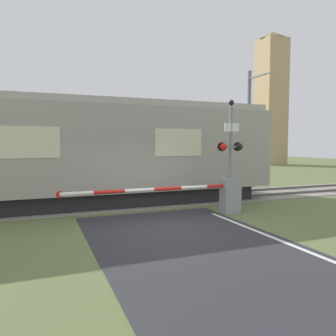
# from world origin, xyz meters

# --- Properties ---
(ground_plane) EXTENTS (80.00, 80.00, 0.00)m
(ground_plane) POSITION_xyz_m (0.00, 0.00, 0.00)
(ground_plane) COLOR #5B6B3D
(track_bed) EXTENTS (36.00, 3.20, 0.13)m
(track_bed) POSITION_xyz_m (0.00, 4.06, 0.02)
(track_bed) COLOR gray
(track_bed) RESTS_ON ground_plane
(train) EXTENTS (18.29, 2.91, 3.92)m
(train) POSITION_xyz_m (-3.55, 4.06, 2.01)
(train) COLOR black
(train) RESTS_ON ground_plane
(crossing_barrier) EXTENTS (5.88, 0.44, 1.13)m
(crossing_barrier) POSITION_xyz_m (2.20, 1.05, 0.64)
(crossing_barrier) COLOR gray
(crossing_barrier) RESTS_ON ground_plane
(signal_post) EXTENTS (0.92, 0.26, 3.78)m
(signal_post) POSITION_xyz_m (2.73, 1.11, 2.14)
(signal_post) COLOR gray
(signal_post) RESTS_ON ground_plane
(catenary_pole) EXTENTS (0.20, 1.90, 6.16)m
(catenary_pole) POSITION_xyz_m (7.20, 6.34, 3.23)
(catenary_pole) COLOR slate
(catenary_pole) RESTS_ON ground_plane
(distant_building) EXTENTS (2.92, 2.92, 14.53)m
(distant_building) POSITION_xyz_m (20.86, 21.50, 7.34)
(distant_building) COLOR tan
(distant_building) RESTS_ON ground_plane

